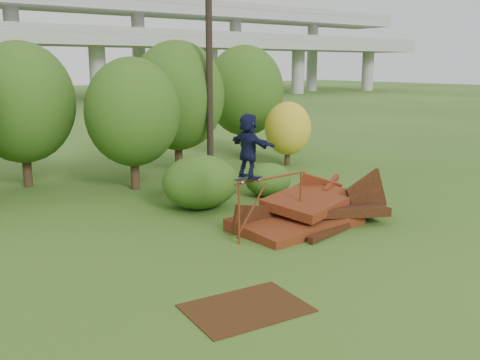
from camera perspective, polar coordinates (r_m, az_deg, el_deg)
ground at (r=14.77m, az=7.16°, el=-7.02°), size 240.00×240.00×0.00m
scrap_pile at (r=16.65m, az=7.49°, el=-3.44°), size 5.66×3.15×1.84m
grind_rail at (r=15.29m, az=3.38°, el=-1.38°), size 2.75×0.29×1.73m
skateboard at (r=14.58m, az=0.91°, el=0.16°), size 0.87×0.30×0.09m
skater at (r=14.42m, az=0.92°, el=3.65°), size 0.63×1.66×1.76m
flat_plate at (r=11.11m, az=0.64°, el=-13.51°), size 2.53×1.92×0.03m
tree_1 at (r=22.88m, az=-22.27°, el=7.65°), size 4.15×4.15×5.78m
tree_2 at (r=21.19m, az=-11.40°, el=7.09°), size 3.66×3.66×5.15m
tree_3 at (r=24.54m, az=-6.72°, el=8.90°), size 4.28×4.28×5.93m
tree_4 at (r=26.17m, az=5.13°, el=5.49°), size 2.26×2.26×3.12m
tree_5 at (r=29.07m, az=0.49°, el=9.49°), size 4.20×4.20×5.90m
shrub_left at (r=18.30m, az=-4.26°, el=-0.20°), size 2.66×2.45×1.84m
shrub_right at (r=20.04m, az=3.01°, el=0.05°), size 1.78×1.63×1.26m
utility_pole at (r=22.91m, az=-3.29°, el=12.12°), size 1.40×0.28×9.50m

